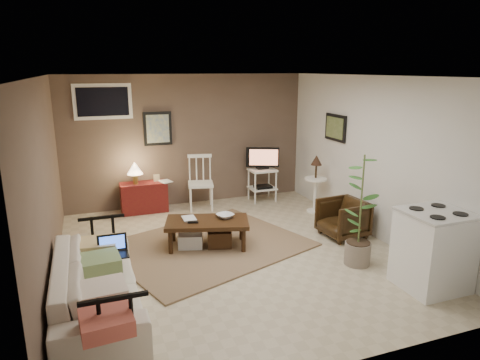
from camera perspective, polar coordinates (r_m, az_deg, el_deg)
name	(u,v)px	position (r m, az deg, el deg)	size (l,w,h in m)	color
floor	(232,254)	(6.03, -1.04, -9.79)	(5.00, 5.00, 0.00)	#C1B293
art_back	(158,129)	(7.83, -10.92, 6.74)	(0.50, 0.03, 0.60)	black
art_right	(336,128)	(7.48, 12.62, 6.83)	(0.03, 0.60, 0.45)	black
window	(103,102)	(7.69, -17.83, 9.92)	(0.96, 0.03, 0.60)	white
rug	(208,245)	(6.28, -4.33, -8.68)	(2.60, 2.08, 0.02)	#8C7351
coffee_table	(207,232)	(6.14, -4.46, -6.88)	(1.28, 0.90, 0.44)	#36210E
sofa	(96,276)	(4.78, -18.64, -12.01)	(2.11, 0.62, 0.82)	beige
sofa_pillows	(102,277)	(4.52, -17.98, -12.22)	(0.41, 2.01, 0.14)	beige
sofa_end_rails	(109,279)	(4.80, -17.11, -12.50)	(0.57, 2.11, 0.71)	black
laptop	(113,249)	(5.06, -16.59, -8.78)	(0.32, 0.24, 0.22)	black
red_console	(143,195)	(7.79, -12.78, -1.90)	(0.80, 0.36, 0.93)	maroon
spindle_chair	(201,184)	(7.79, -5.27, -0.55)	(0.53, 0.53, 0.98)	white
tv_stand	(262,173)	(8.19, 3.02, 0.96)	(0.59, 0.40, 1.05)	white
side_table	(316,177)	(7.63, 10.06, 0.38)	(0.39, 0.39, 1.03)	white
armchair	(343,217)	(6.69, 13.56, -4.77)	(0.62, 0.58, 0.63)	black
potted_plant	(361,207)	(5.66, 15.82, -3.44)	(0.37, 0.37, 1.49)	gray
stove	(433,250)	(5.47, 24.37, -8.46)	(0.72, 0.67, 0.94)	white
bowl	(225,210)	(6.13, -2.00, -4.00)	(0.24, 0.06, 0.24)	#36210E
book_table	(182,211)	(6.10, -7.69, -4.17)	(0.18, 0.02, 0.25)	#36210E
book_console	(160,176)	(7.64, -10.56, 0.52)	(0.18, 0.02, 0.25)	#36210E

